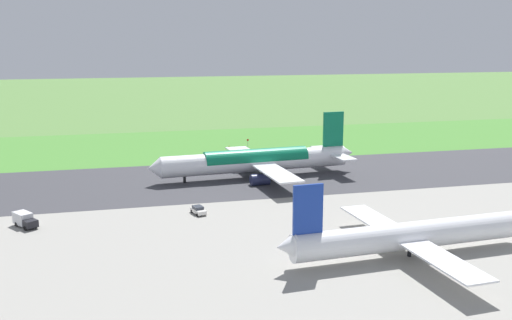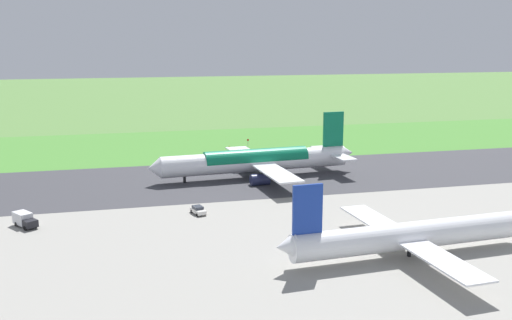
{
  "view_description": "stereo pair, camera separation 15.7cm",
  "coord_description": "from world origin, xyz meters",
  "px_view_note": "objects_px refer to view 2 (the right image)",
  "views": [
    {
      "loc": [
        28.81,
        137.68,
        34.22
      ],
      "look_at": [
        -4.93,
        0.0,
        4.5
      ],
      "focal_mm": 40.61,
      "sensor_mm": 36.0,
      "label": 1
    },
    {
      "loc": [
        28.66,
        137.71,
        34.22
      ],
      "look_at": [
        -4.93,
        0.0,
        4.5
      ],
      "focal_mm": 40.61,
      "sensor_mm": 36.0,
      "label": 2
    }
  ],
  "objects_px": {
    "airliner_main": "(257,160)",
    "service_truck_baggage": "(25,220)",
    "service_car_followme": "(198,210)",
    "no_stopping_sign": "(248,142)",
    "traffic_cone_orange": "(229,146)",
    "airliner_parked_mid": "(409,235)"
  },
  "relations": [
    {
      "from": "airliner_parked_mid",
      "to": "service_truck_baggage",
      "type": "xyz_separation_m",
      "value": [
        61.8,
        -30.6,
        -2.23
      ]
    },
    {
      "from": "airliner_main",
      "to": "service_car_followme",
      "type": "height_order",
      "value": "airliner_main"
    },
    {
      "from": "service_car_followme",
      "to": "airliner_main",
      "type": "bearing_deg",
      "value": -124.57
    },
    {
      "from": "airliner_parked_mid",
      "to": "traffic_cone_orange",
      "type": "bearing_deg",
      "value": -84.78
    },
    {
      "from": "airliner_parked_mid",
      "to": "service_car_followme",
      "type": "height_order",
      "value": "airliner_parked_mid"
    },
    {
      "from": "service_truck_baggage",
      "to": "service_car_followme",
      "type": "relative_size",
      "value": 1.34
    },
    {
      "from": "traffic_cone_orange",
      "to": "airliner_parked_mid",
      "type": "bearing_deg",
      "value": 95.22
    },
    {
      "from": "service_truck_baggage",
      "to": "traffic_cone_orange",
      "type": "distance_m",
      "value": 88.08
    },
    {
      "from": "airliner_main",
      "to": "airliner_parked_mid",
      "type": "xyz_separation_m",
      "value": [
        -10.42,
        58.42,
        -0.72
      ]
    },
    {
      "from": "airliner_main",
      "to": "service_truck_baggage",
      "type": "xyz_separation_m",
      "value": [
        51.38,
        27.82,
        -2.95
      ]
    },
    {
      "from": "airliner_parked_mid",
      "to": "no_stopping_sign",
      "type": "xyz_separation_m",
      "value": [
        3.41,
        -99.67,
        -2.07
      ]
    },
    {
      "from": "service_car_followme",
      "to": "no_stopping_sign",
      "type": "distance_m",
      "value": 73.53
    },
    {
      "from": "service_car_followme",
      "to": "no_stopping_sign",
      "type": "bearing_deg",
      "value": -110.69
    },
    {
      "from": "airliner_main",
      "to": "traffic_cone_orange",
      "type": "bearing_deg",
      "value": -91.55
    },
    {
      "from": "service_car_followme",
      "to": "no_stopping_sign",
      "type": "xyz_separation_m",
      "value": [
        -25.98,
        -68.79,
        0.71
      ]
    },
    {
      "from": "service_truck_baggage",
      "to": "no_stopping_sign",
      "type": "bearing_deg",
      "value": -130.21
    },
    {
      "from": "no_stopping_sign",
      "to": "service_car_followme",
      "type": "bearing_deg",
      "value": 69.31
    },
    {
      "from": "traffic_cone_orange",
      "to": "service_car_followme",
      "type": "bearing_deg",
      "value": 74.04
    },
    {
      "from": "service_truck_baggage",
      "to": "airliner_parked_mid",
      "type": "bearing_deg",
      "value": 153.66
    },
    {
      "from": "traffic_cone_orange",
      "to": "no_stopping_sign",
      "type": "bearing_deg",
      "value": 164.54
    },
    {
      "from": "airliner_main",
      "to": "service_car_followme",
      "type": "bearing_deg",
      "value": 55.43
    },
    {
      "from": "airliner_parked_mid",
      "to": "service_truck_baggage",
      "type": "height_order",
      "value": "airliner_parked_mid"
    }
  ]
}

